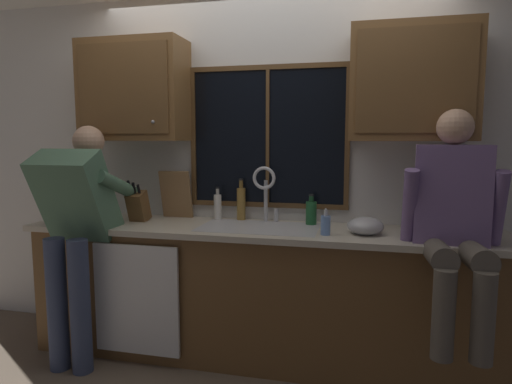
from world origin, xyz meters
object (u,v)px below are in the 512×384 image
at_px(bottle_amber_small, 241,203).
at_px(person_standing, 76,221).
at_px(bottle_tall_clear, 311,212).
at_px(person_sitting_on_counter, 454,214).
at_px(bottle_green_glass, 218,206).
at_px(cutting_board, 176,195).
at_px(mixing_bowl, 365,226).
at_px(knife_block, 138,206).
at_px(soap_dispenser, 326,225).

bearing_deg(bottle_amber_small, person_standing, -149.19).
bearing_deg(bottle_tall_clear, bottle_amber_small, 173.48).
bearing_deg(bottle_amber_small, person_sitting_on_counter, -20.56).
bearing_deg(bottle_green_glass, cutting_board, 179.61).
height_order(person_sitting_on_counter, mixing_bowl, person_sitting_on_counter).
xyz_separation_m(person_standing, mixing_bowl, (1.86, 0.29, -0.01)).
height_order(person_standing, knife_block, person_standing).
xyz_separation_m(person_sitting_on_counter, bottle_amber_small, (-1.36, 0.51, -0.06)).
xyz_separation_m(person_sitting_on_counter, bottle_tall_clear, (-0.84, 0.45, -0.10)).
bearing_deg(bottle_green_glass, bottle_tall_clear, -2.59).
bearing_deg(person_sitting_on_counter, cutting_board, 165.43).
bearing_deg(person_sitting_on_counter, knife_block, 172.13).
bearing_deg(person_sitting_on_counter, bottle_tall_clear, 151.73).
xyz_separation_m(knife_block, bottle_green_glass, (0.54, 0.19, -0.01)).
relative_size(knife_block, cutting_board, 0.89).
height_order(person_standing, bottle_amber_small, person_standing).
bearing_deg(bottle_tall_clear, soap_dispenser, -68.49).
xyz_separation_m(knife_block, bottle_tall_clear, (1.23, 0.16, -0.02)).
relative_size(person_standing, bottle_amber_small, 5.26).
bearing_deg(bottle_tall_clear, person_standing, -160.80).
bearing_deg(knife_block, cutting_board, 43.30).
xyz_separation_m(person_standing, bottle_green_glass, (0.80, 0.55, 0.04)).
bearing_deg(knife_block, soap_dispenser, -6.37).
relative_size(cutting_board, mixing_bowl, 1.61).
distance_m(cutting_board, bottle_tall_clear, 1.03).
relative_size(person_standing, cutting_board, 4.43).
bearing_deg(person_sitting_on_counter, soap_dispenser, 169.29).
height_order(bottle_green_glass, bottle_amber_small, bottle_amber_small).
height_order(bottle_tall_clear, bottle_amber_small, bottle_amber_small).
height_order(cutting_board, bottle_amber_small, cutting_board).
distance_m(knife_block, bottle_tall_clear, 1.24).
xyz_separation_m(mixing_bowl, bottle_amber_small, (-0.89, 0.29, 0.08)).
distance_m(person_standing, mixing_bowl, 1.88).
height_order(person_standing, bottle_green_glass, person_standing).
bearing_deg(cutting_board, knife_block, -136.70).
distance_m(person_sitting_on_counter, bottle_green_glass, 1.60).
distance_m(mixing_bowl, bottle_amber_small, 0.93).
relative_size(person_sitting_on_counter, cutting_board, 3.48).
xyz_separation_m(person_standing, person_sitting_on_counter, (2.33, 0.07, 0.13)).
bearing_deg(cutting_board, mixing_bowl, -10.76).
relative_size(person_standing, bottle_tall_clear, 7.53).
xyz_separation_m(cutting_board, mixing_bowl, (1.39, -0.26, -0.13)).
bearing_deg(person_standing, bottle_green_glass, 34.58).
distance_m(knife_block, cutting_board, 0.30).
bearing_deg(person_standing, bottle_tall_clear, 19.20).
bearing_deg(person_sitting_on_counter, bottle_green_glass, 162.54).
distance_m(person_standing, person_sitting_on_counter, 2.33).
bearing_deg(mixing_bowl, bottle_green_glass, 166.12).
relative_size(cutting_board, bottle_tall_clear, 1.70).
relative_size(mixing_bowl, bottle_amber_small, 0.74).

